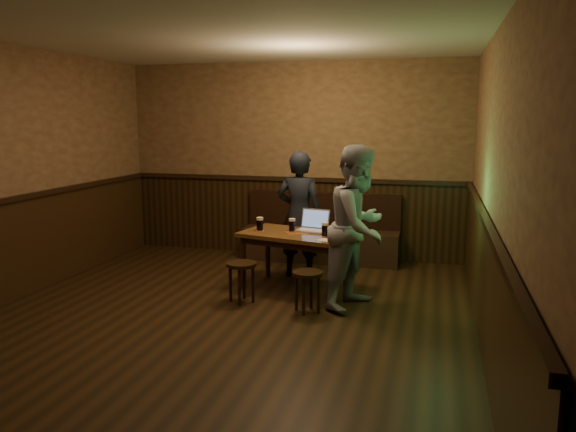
# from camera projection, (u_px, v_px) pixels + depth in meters

# --- Properties ---
(room) EXTENTS (5.04, 6.04, 2.84)m
(room) POSITION_uv_depth(u_px,v_px,m) (224.00, 201.00, 5.54)
(room) COLOR black
(room) RESTS_ON ground
(bench) EXTENTS (2.20, 0.50, 0.95)m
(bench) POSITION_uv_depth(u_px,v_px,m) (321.00, 239.00, 7.98)
(bench) COLOR black
(bench) RESTS_ON ground
(pub_table) EXTENTS (1.40, 1.00, 0.68)m
(pub_table) POSITION_uv_depth(u_px,v_px,m) (297.00, 240.00, 6.57)
(pub_table) COLOR brown
(pub_table) RESTS_ON ground
(stool_left) EXTENTS (0.37, 0.37, 0.45)m
(stool_left) POSITION_uv_depth(u_px,v_px,m) (242.00, 271.00, 6.14)
(stool_left) COLOR black
(stool_left) RESTS_ON ground
(stool_right) EXTENTS (0.35, 0.35, 0.43)m
(stool_right) POSITION_uv_depth(u_px,v_px,m) (307.00, 280.00, 5.83)
(stool_right) COLOR black
(stool_right) RESTS_ON ground
(pint_left) EXTENTS (0.11, 0.11, 0.16)m
(pint_left) POSITION_uv_depth(u_px,v_px,m) (260.00, 224.00, 6.67)
(pint_left) COLOR #A21415
(pint_left) RESTS_ON pub_table
(pint_mid) EXTENTS (0.10, 0.10, 0.16)m
(pint_mid) POSITION_uv_depth(u_px,v_px,m) (292.00, 225.00, 6.62)
(pint_mid) COLOR #A21415
(pint_mid) RESTS_ON pub_table
(pint_right) EXTENTS (0.10, 0.10, 0.16)m
(pint_right) POSITION_uv_depth(u_px,v_px,m) (325.00, 229.00, 6.35)
(pint_right) COLOR #A21415
(pint_right) RESTS_ON pub_table
(laptop) EXTENTS (0.40, 0.35, 0.25)m
(laptop) POSITION_uv_depth(u_px,v_px,m) (313.00, 225.00, 6.67)
(laptop) COLOR silver
(laptop) RESTS_ON pub_table
(menu) EXTENTS (0.26, 0.22, 0.00)m
(menu) POSITION_uv_depth(u_px,v_px,m) (328.00, 240.00, 6.14)
(menu) COLOR silver
(menu) RESTS_ON pub_table
(person_suit) EXTENTS (0.61, 0.42, 1.60)m
(person_suit) POSITION_uv_depth(u_px,v_px,m) (299.00, 215.00, 7.07)
(person_suit) COLOR black
(person_suit) RESTS_ON ground
(person_grey) EXTENTS (0.92, 1.02, 1.73)m
(person_grey) POSITION_uv_depth(u_px,v_px,m) (359.00, 227.00, 5.93)
(person_grey) COLOR gray
(person_grey) RESTS_ON ground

